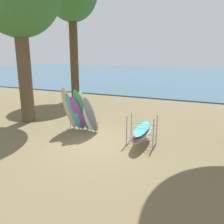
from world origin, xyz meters
name	(u,v)px	position (x,y,z in m)	size (l,w,h in m)	color
ground_plane	(95,143)	(0.00, 0.00, 0.00)	(80.00, 80.00, 0.00)	brown
lake_water	(181,76)	(0.00, 28.09, 0.05)	(80.00, 36.00, 0.10)	#38607A
leaning_board_pile	(79,112)	(-1.30, 0.99, 0.99)	(1.76, 1.12, 2.18)	#C6B289
board_storage_rack	(142,132)	(1.79, 0.66, 0.55)	(1.15, 2.13, 1.25)	#9EA0A5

